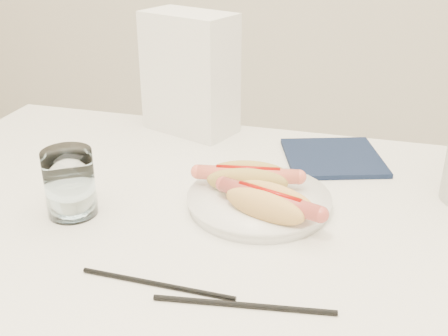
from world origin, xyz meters
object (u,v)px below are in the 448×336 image
(napkin_box, at_px, (190,73))
(hotdog_right, at_px, (269,203))
(plate, at_px, (259,202))
(table, at_px, (230,260))
(water_glass, at_px, (70,183))
(hotdog_left, at_px, (248,178))

(napkin_box, bearing_deg, hotdog_right, -35.06)
(plate, xyz_separation_m, napkin_box, (-0.21, 0.29, 0.11))
(hotdog_right, bearing_deg, table, -144.78)
(plate, bearing_deg, water_glass, -160.71)
(table, relative_size, hotdog_left, 7.56)
(plate, relative_size, hotdog_left, 1.34)
(hotdog_left, distance_m, hotdog_right, 0.08)
(hotdog_left, height_order, hotdog_right, same)
(hotdog_right, bearing_deg, hotdog_left, 143.72)
(table, xyz_separation_m, hotdog_left, (0.01, 0.08, 0.10))
(table, bearing_deg, napkin_box, 117.02)
(hotdog_right, distance_m, napkin_box, 0.41)
(plate, bearing_deg, table, -113.59)
(plate, xyz_separation_m, water_glass, (-0.27, -0.09, 0.04))
(plate, xyz_separation_m, hotdog_right, (0.03, -0.05, 0.03))
(napkin_box, bearing_deg, water_glass, -78.69)
(hotdog_left, distance_m, napkin_box, 0.33)
(hotdog_right, bearing_deg, water_glass, -152.39)
(hotdog_left, relative_size, napkin_box, 0.67)
(water_glass, bearing_deg, table, 6.91)
(plate, relative_size, napkin_box, 0.89)
(plate, height_order, hotdog_right, hotdog_right)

